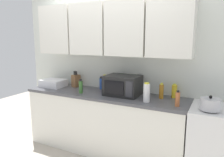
{
  "coord_description": "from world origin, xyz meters",
  "views": [
    {
      "loc": [
        1.51,
        -3.01,
        1.7
      ],
      "look_at": [
        0.11,
        -0.25,
        1.12
      ],
      "focal_mm": 34.87,
      "sensor_mm": 36.0,
      "label": 1
    }
  ],
  "objects": [
    {
      "name": "bottle_red_sauce",
      "position": [
        -0.05,
        -0.18,
        1.02
      ],
      "size": [
        0.07,
        0.07,
        0.25
      ],
      "color": "red",
      "rests_on": "counter_run"
    },
    {
      "name": "bottle_white_jar",
      "position": [
        0.7,
        -0.44,
        1.02
      ],
      "size": [
        0.08,
        0.08,
        0.25
      ],
      "color": "white",
      "rests_on": "counter_run"
    },
    {
      "name": "bottle_yellow_mustard",
      "position": [
        0.97,
        -0.08,
        0.99
      ],
      "size": [
        0.07,
        0.07,
        0.19
      ],
      "color": "gold",
      "rests_on": "counter_run"
    },
    {
      "name": "stove_range",
      "position": [
        1.6,
        -0.32,
        0.45
      ],
      "size": [
        0.76,
        0.64,
        0.91
      ],
      "color": "silver",
      "rests_on": "ground_plane"
    },
    {
      "name": "dish_rack",
      "position": [
        -0.96,
        -0.3,
        0.96
      ],
      "size": [
        0.38,
        0.3,
        0.12
      ],
      "primitive_type": "cube",
      "color": "silver",
      "rests_on": "counter_run"
    },
    {
      "name": "bottle_blue_cleaner",
      "position": [
        -0.17,
        -0.09,
        0.99
      ],
      "size": [
        0.05,
        0.05,
        0.2
      ],
      "color": "#2D56B7",
      "rests_on": "counter_run"
    },
    {
      "name": "bottle_spice_jar",
      "position": [
        1.08,
        -0.45,
        0.99
      ],
      "size": [
        0.05,
        0.05,
        0.19
      ],
      "color": "#BC6638",
      "rests_on": "counter_run"
    },
    {
      "name": "bottle_green_oil",
      "position": [
        -0.3,
        -0.46,
        1.0
      ],
      "size": [
        0.06,
        0.06,
        0.21
      ],
      "color": "#386B2D",
      "rests_on": "counter_run"
    },
    {
      "name": "counter_run",
      "position": [
        0.0,
        -0.3,
        0.45
      ],
      "size": [
        2.43,
        0.63,
        0.9
      ],
      "color": "white",
      "rests_on": "ground_plane"
    },
    {
      "name": "wall_back_with_cabinets",
      "position": [
        0.0,
        -0.07,
        1.58
      ],
      "size": [
        3.3,
        0.38,
        2.6
      ],
      "color": "silver",
      "rests_on": "ground_plane"
    },
    {
      "name": "knife_block",
      "position": [
        -0.62,
        -0.14,
        1.0
      ],
      "size": [
        0.12,
        0.14,
        0.27
      ],
      "color": "brown",
      "rests_on": "counter_run"
    },
    {
      "name": "kettle",
      "position": [
        1.43,
        -0.46,
        0.98
      ],
      "size": [
        0.21,
        0.21,
        0.17
      ],
      "color": "#B2B2B7",
      "rests_on": "stove_range"
    },
    {
      "name": "bottle_amber_vinegar",
      "position": [
        0.82,
        -0.2,
        1.0
      ],
      "size": [
        0.06,
        0.06,
        0.21
      ],
      "color": "#AD701E",
      "rests_on": "counter_run"
    },
    {
      "name": "microwave",
      "position": [
        0.29,
        -0.27,
        1.04
      ],
      "size": [
        0.48,
        0.37,
        0.28
      ],
      "color": "black",
      "rests_on": "counter_run"
    }
  ]
}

